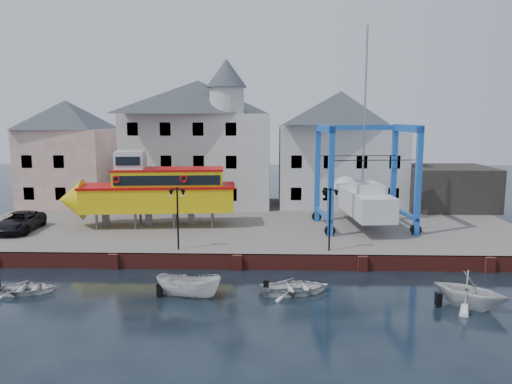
{
  "coord_description": "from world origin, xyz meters",
  "views": [
    {
      "loc": [
        2.13,
        -30.88,
        9.82
      ],
      "look_at": [
        1.0,
        7.0,
        4.0
      ],
      "focal_mm": 35.0,
      "sensor_mm": 36.0,
      "label": 1
    }
  ],
  "objects": [
    {
      "name": "building_white_main",
      "position": [
        -4.87,
        18.39,
        7.34
      ],
      "size": [
        14.0,
        8.3,
        14.0
      ],
      "color": "beige",
      "rests_on": "hardstanding"
    },
    {
      "name": "lamp_post_left",
      "position": [
        -4.0,
        1.2,
        4.17
      ],
      "size": [
        1.12,
        0.32,
        4.2
      ],
      "color": "black",
      "rests_on": "hardstanding"
    },
    {
      "name": "motorboat_d",
      "position": [
        -11.61,
        -4.56,
        0.0
      ],
      "size": [
        3.7,
        2.84,
        0.71
      ],
      "primitive_type": "imported",
      "rotation": [
        0.0,
        0.0,
        1.68
      ],
      "color": "silver",
      "rests_on": "ground"
    },
    {
      "name": "quay_wall",
      "position": [
        -0.0,
        0.1,
        0.5
      ],
      "size": [
        44.0,
        0.47,
        1.0
      ],
      "color": "maroon",
      "rests_on": "ground"
    },
    {
      "name": "lamp_post_right",
      "position": [
        6.0,
        1.2,
        4.17
      ],
      "size": [
        1.12,
        0.32,
        4.2
      ],
      "color": "black",
      "rests_on": "hardstanding"
    },
    {
      "name": "tour_boat",
      "position": [
        -7.67,
        8.27,
        3.86
      ],
      "size": [
        14.18,
        4.61,
        6.07
      ],
      "rotation": [
        0.0,
        0.0,
        0.1
      ],
      "color": "#59595E",
      "rests_on": "hardstanding"
    },
    {
      "name": "motorboat_a",
      "position": [
        -2.32,
        -4.89,
        0.0
      ],
      "size": [
        3.93,
        2.09,
        1.44
      ],
      "primitive_type": "imported",
      "rotation": [
        0.0,
        0.0,
        1.38
      ],
      "color": "silver",
      "rests_on": "ground"
    },
    {
      "name": "travel_lift",
      "position": [
        9.4,
        9.06,
        3.6
      ],
      "size": [
        7.79,
        10.55,
        15.63
      ],
      "rotation": [
        0.0,
        0.0,
        0.09
      ],
      "color": "#1845B4",
      "rests_on": "hardstanding"
    },
    {
      "name": "van",
      "position": [
        -17.2,
        6.1,
        1.74
      ],
      "size": [
        2.77,
        5.45,
        1.47
      ],
      "primitive_type": "imported",
      "rotation": [
        0.0,
        0.0,
        0.06
      ],
      "color": "black",
      "rests_on": "hardstanding"
    },
    {
      "name": "ground",
      "position": [
        0.0,
        0.0,
        0.0
      ],
      "size": [
        140.0,
        140.0,
        0.0
      ],
      "primitive_type": "plane",
      "color": "black",
      "rests_on": "ground"
    },
    {
      "name": "shed_dark",
      "position": [
        19.0,
        17.0,
        3.0
      ],
      "size": [
        8.0,
        7.0,
        4.0
      ],
      "primitive_type": "cube",
      "color": "black",
      "rests_on": "hardstanding"
    },
    {
      "name": "building_white_right",
      "position": [
        9.0,
        19.0,
        6.6
      ],
      "size": [
        12.0,
        8.0,
        11.2
      ],
      "color": "beige",
      "rests_on": "hardstanding"
    },
    {
      "name": "motorboat_b",
      "position": [
        3.5,
        -4.08,
        0.0
      ],
      "size": [
        4.4,
        3.51,
        0.82
      ],
      "primitive_type": "imported",
      "rotation": [
        0.0,
        0.0,
        1.76
      ],
      "color": "silver",
      "rests_on": "ground"
    },
    {
      "name": "hardstanding",
      "position": [
        0.0,
        11.0,
        0.5
      ],
      "size": [
        44.0,
        22.0,
        1.0
      ],
      "primitive_type": "cube",
      "color": "slate",
      "rests_on": "ground"
    },
    {
      "name": "building_pink",
      "position": [
        -18.0,
        18.0,
        6.15
      ],
      "size": [
        8.0,
        7.0,
        10.3
      ],
      "color": "tan",
      "rests_on": "hardstanding"
    },
    {
      "name": "motorboat_c",
      "position": [
        12.46,
        -5.9,
        0.0
      ],
      "size": [
        5.01,
        4.93,
        2.0
      ],
      "primitive_type": "imported",
      "rotation": [
        0.0,
        0.0,
        0.9
      ],
      "color": "silver",
      "rests_on": "ground"
    }
  ]
}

